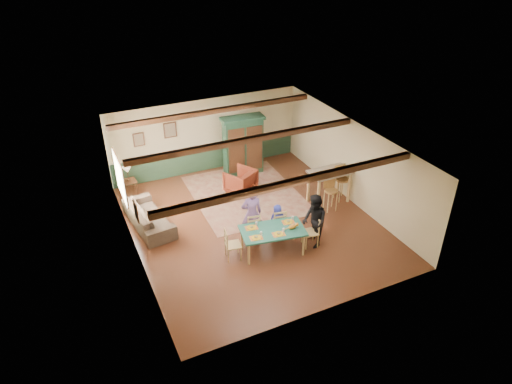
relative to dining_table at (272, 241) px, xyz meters
name	(u,v)px	position (x,y,z in m)	size (l,w,h in m)	color
floor	(253,223)	(0.09, 1.47, -0.36)	(8.00, 8.00, 0.00)	#462013
wall_back	(206,135)	(0.09, 5.47, 0.99)	(7.00, 0.02, 2.70)	beige
wall_left	(132,213)	(-3.41, 1.47, 0.99)	(0.02, 8.00, 2.70)	beige
wall_right	(353,162)	(3.59, 1.47, 0.99)	(0.02, 8.00, 2.70)	beige
ceiling	(253,143)	(0.09, 1.47, 2.34)	(7.00, 8.00, 0.02)	white
wainscot_back	(208,158)	(0.09, 5.45, 0.09)	(6.95, 0.03, 0.90)	#203B28
ceiling_beam_front	(293,182)	(0.09, -0.83, 2.25)	(6.95, 0.16, 0.16)	black
ceiling_beam_mid	(247,140)	(0.09, 1.87, 2.25)	(6.95, 0.16, 0.16)	black
ceiling_beam_back	(215,111)	(0.09, 4.47, 2.25)	(6.95, 0.16, 0.16)	black
window_left	(120,178)	(-3.38, 3.17, 1.19)	(0.06, 1.60, 1.30)	white
picture_left_wall	(136,211)	(-3.38, 0.87, 1.39)	(0.04, 0.42, 0.52)	gray
picture_back_a	(170,130)	(-1.21, 5.44, 1.44)	(0.45, 0.04, 0.55)	gray
picture_back_b	(139,140)	(-2.31, 5.44, 1.29)	(0.38, 0.04, 0.48)	gray
dining_table	(272,241)	(0.00, 0.00, 0.00)	(1.74, 0.97, 0.72)	#1C5B4B
dining_chair_far_left	(252,226)	(-0.26, 0.75, 0.10)	(0.41, 0.42, 0.92)	tan
dining_chair_far_right	(278,222)	(0.50, 0.62, 0.10)	(0.41, 0.42, 0.92)	tan
dining_chair_end_left	(233,244)	(-1.09, 0.19, 0.10)	(0.41, 0.42, 0.92)	tan
dining_chair_end_right	(310,232)	(1.09, -0.19, 0.10)	(0.41, 0.42, 0.92)	tan
person_man	(252,214)	(-0.25, 0.83, 0.47)	(0.61, 0.40, 1.67)	#795695
person_woman	(314,221)	(1.19, -0.20, 0.43)	(0.77, 0.60, 1.59)	black
person_child	(277,220)	(0.51, 0.70, 0.12)	(0.47, 0.31, 0.97)	#262F99
cat	(292,226)	(0.51, -0.19, 0.45)	(0.35, 0.14, 0.17)	orange
place_setting_near_left	(256,236)	(-0.56, -0.15, 0.42)	(0.39, 0.29, 0.11)	gold
place_setting_near_center	(279,233)	(0.05, -0.25, 0.42)	(0.39, 0.29, 0.11)	gold
place_setting_far_left	(251,226)	(-0.48, 0.33, 0.42)	(0.39, 0.29, 0.11)	gold
place_setting_far_right	(288,221)	(0.56, 0.15, 0.42)	(0.39, 0.29, 0.11)	gold
area_rug	(245,194)	(0.59, 3.17, -0.36)	(3.39, 4.02, 0.01)	tan
armoire	(243,145)	(1.17, 4.68, 0.71)	(1.52, 0.61, 2.15)	black
armchair	(240,181)	(0.52, 3.42, 0.05)	(0.88, 0.90, 0.82)	#4A160E
sofa	(148,216)	(-2.80, 2.72, -0.02)	(2.32, 0.91, 0.68)	#3A2E24
end_table	(130,188)	(-2.94, 4.75, -0.08)	(0.46, 0.46, 0.56)	black
table_lamp	(128,174)	(-2.94, 4.75, 0.46)	(0.29, 0.29, 0.52)	#DBB88E
counter_table	(329,186)	(2.86, 1.61, 0.20)	(1.34, 0.78, 1.12)	tan
bar_stool_left	(331,194)	(2.64, 1.16, 0.19)	(0.39, 0.43, 1.11)	#A87A41
bar_stool_right	(342,183)	(3.32, 1.55, 0.24)	(0.42, 0.46, 1.19)	#A87A41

